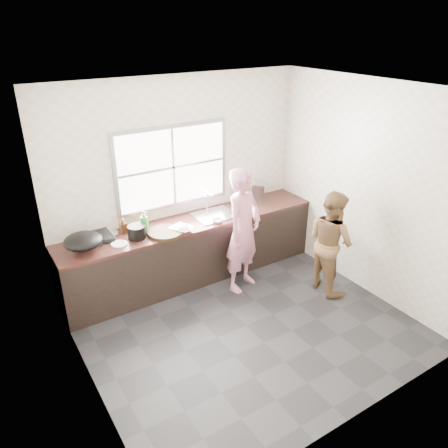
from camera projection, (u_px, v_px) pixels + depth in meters
floor at (246, 326)px, 5.18m from camera, size 3.60×3.20×0.01m
ceiling at (253, 90)px, 4.02m from camera, size 3.60×3.20×0.01m
wall_back at (179, 180)px, 5.82m from camera, size 3.60×0.01×2.70m
wall_left at (77, 271)px, 3.73m from camera, size 0.01×3.20×2.70m
wall_right at (366, 190)px, 5.47m from camera, size 0.01×3.20×2.70m
wall_front at (369, 297)px, 3.37m from camera, size 3.60×0.01×2.70m
cabinet at (193, 251)px, 5.99m from camera, size 3.60×0.62×0.82m
countertop at (192, 223)px, 5.80m from camera, size 3.60×0.64×0.04m
sink at (214, 215)px, 5.96m from camera, size 0.55×0.45×0.02m
faucet at (207, 201)px, 6.05m from camera, size 0.02×0.02×0.30m
window_frame at (172, 167)px, 5.68m from camera, size 1.60×0.05×1.10m
window_glazing at (173, 167)px, 5.66m from camera, size 1.50×0.01×1.00m
woman at (243, 234)px, 5.62m from camera, size 0.67×0.57×1.55m
person_side at (331, 242)px, 5.63m from camera, size 0.58×0.71×1.38m
cutting_board at (165, 233)px, 5.44m from camera, size 0.54×0.54×0.04m
cleaver at (177, 226)px, 5.56m from camera, size 0.24×0.18×0.01m
bowl_mince at (183, 229)px, 5.51m from camera, size 0.31×0.31×0.06m
bowl_crabs at (241, 211)px, 6.02m from camera, size 0.22×0.22×0.06m
bowl_held at (218, 220)px, 5.75m from camera, size 0.20×0.20×0.06m
black_pot at (137, 232)px, 5.33m from camera, size 0.24×0.24×0.16m
plate_food at (119, 244)px, 5.20m from camera, size 0.20×0.20×0.02m
bottle_green at (144, 222)px, 5.44m from camera, size 0.15×0.15×0.29m
bottle_brown_tall at (123, 226)px, 5.46m from camera, size 0.08×0.08×0.18m
bottle_brown_short at (143, 223)px, 5.52m from camera, size 0.17×0.17×0.18m
glass_jar at (143, 227)px, 5.53m from camera, size 0.09×0.09×0.10m
burner at (93, 237)px, 5.30m from camera, size 0.43×0.43×0.06m
wok at (83, 241)px, 4.97m from camera, size 0.49×0.49×0.17m
dish_rack at (249, 191)px, 6.40m from camera, size 0.45×0.38×0.29m
pot_lid_left at (104, 240)px, 5.29m from camera, size 0.29×0.29×0.01m
pot_lid_right at (108, 233)px, 5.45m from camera, size 0.28×0.28×0.01m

